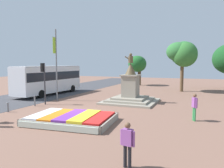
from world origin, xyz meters
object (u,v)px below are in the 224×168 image
Objects in this scene: statue_monument at (130,93)px; pedestrian_crossing_plaza at (194,105)px; city_bus at (49,78)px; kerb_bollard_mid_b at (35,100)px; pedestrian_near_planter at (127,142)px; flower_planter at (71,119)px; traffic_light_mid_block at (44,76)px; kerb_bollard_mid_a at (8,107)px; banner_pole at (56,64)px.

statue_monument reaches higher than pedestrian_crossing_plaza.
pedestrian_crossing_plaza is at bearing -21.22° from city_bus.
statue_monument is 5.12× the size of kerb_bollard_mid_b.
pedestrian_near_planter is at bearing -35.02° from kerb_bollard_mid_b.
flower_planter is 7.98m from pedestrian_crossing_plaza.
traffic_light_mid_block is 6.68m from city_bus.
pedestrian_crossing_plaza reaches higher than flower_planter.
statue_monument is 10.69m from kerb_bollard_mid_a.
city_bus is (-10.71, 1.47, 1.03)m from statue_monument.
banner_pole is 4.29× the size of pedestrian_near_planter.
statue_monument is (1.24, 8.43, 0.69)m from flower_planter.
pedestrian_near_planter is 12.47m from kerb_bollard_mid_a.
banner_pole is at bearing 135.39° from pedestrian_near_planter.
kerb_bollard_mid_b is (-0.29, -0.92, -2.13)m from traffic_light_mid_block.
flower_planter is 6.26m from kerb_bollard_mid_a.
statue_monument is 7.74m from pedestrian_crossing_plaza.
flower_planter is at bearing -154.33° from pedestrian_crossing_plaza.
banner_pole is 15.86m from pedestrian_near_planter.
pedestrian_near_planter reaches higher than flower_planter.
banner_pole is 4.50m from kerb_bollard_mid_b.
pedestrian_crossing_plaza reaches higher than kerb_bollard_mid_a.
kerb_bollard_mid_a is at bearing -168.73° from pedestrian_crossing_plaza.
flower_planter is 1.48× the size of traffic_light_mid_block.
flower_planter is 8.55m from statue_monument.
banner_pole reaches higher than kerb_bollard_mid_a.
traffic_light_mid_block is 4.28m from kerb_bollard_mid_a.
traffic_light_mid_block is 2.28× the size of pedestrian_near_planter.
city_bus is 7.44m from kerb_bollard_mid_b.
traffic_light_mid_block reaches higher than pedestrian_near_planter.
city_bus is (-3.51, 3.27, -1.74)m from banner_pole.
pedestrian_near_planter is (10.88, -8.74, -1.68)m from traffic_light_mid_block.
traffic_light_mid_block is 2.34m from kerb_bollard_mid_b.
city_bus reaches higher than flower_planter.
pedestrian_crossing_plaza is at bearing -13.65° from banner_pole.
banner_pole is 3.99× the size of pedestrian_crossing_plaza.
city_bus reaches higher than pedestrian_near_planter.
banner_pole reaches higher than pedestrian_crossing_plaza.
traffic_light_mid_block is 2.12× the size of pedestrian_crossing_plaza.
city_bus is (-9.47, 9.89, 1.73)m from flower_planter.
traffic_light_mid_block is at bearing -83.84° from banner_pole.
banner_pole is at bearing -42.97° from city_bus.
flower_planter is 6.78m from pedestrian_near_planter.
banner_pole is 9.11× the size of kerb_bollard_mid_a.
statue_monument reaches higher than city_bus.
kerb_bollard_mid_a is (-13.36, -2.66, -0.62)m from pedestrian_crossing_plaza.
pedestrian_near_planter is 8.03m from pedestrian_crossing_plaza.
flower_planter is at bearing 139.90° from pedestrian_near_planter.
traffic_light_mid_block is 2.48m from banner_pole.
traffic_light_mid_block is 0.53× the size of banner_pole.
city_bus is 17.86m from pedestrian_crossing_plaza.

